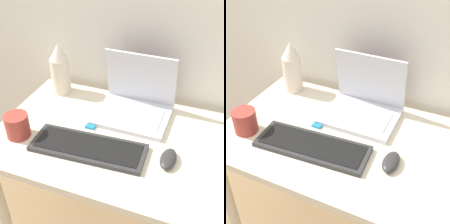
# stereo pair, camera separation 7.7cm
# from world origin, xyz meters

# --- Properties ---
(desk) EXTENTS (1.04, 0.63, 0.74)m
(desk) POSITION_xyz_m (0.00, 0.32, 0.63)
(desk) COLOR beige
(desk) RESTS_ON ground_plane
(laptop) EXTENTS (0.31, 0.25, 0.26)m
(laptop) POSITION_xyz_m (-0.01, 0.50, 0.80)
(laptop) COLOR silver
(laptop) RESTS_ON desk
(keyboard) EXTENTS (0.44, 0.18, 0.02)m
(keyboard) POSITION_xyz_m (-0.10, 0.21, 0.75)
(keyboard) COLOR #2D2D2D
(keyboard) RESTS_ON desk
(mouse) EXTENTS (0.06, 0.11, 0.03)m
(mouse) POSITION_xyz_m (0.19, 0.25, 0.76)
(mouse) COLOR #2D2D2D
(mouse) RESTS_ON desk
(vase) EXTENTS (0.09, 0.09, 0.25)m
(vase) POSITION_xyz_m (-0.40, 0.54, 0.86)
(vase) COLOR beige
(vase) RESTS_ON desk
(mp3_player) EXTENTS (0.04, 0.06, 0.01)m
(mp3_player) POSITION_xyz_m (-0.15, 0.35, 0.75)
(mp3_player) COLOR #1E7FB7
(mp3_player) RESTS_ON desk
(mug) EXTENTS (0.09, 0.09, 0.10)m
(mug) POSITION_xyz_m (-0.40, 0.19, 0.79)
(mug) COLOR #9E382D
(mug) RESTS_ON desk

